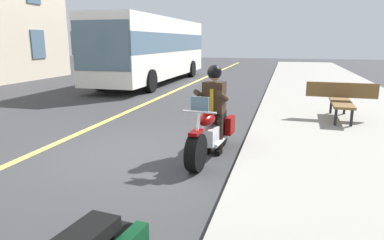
{
  "coord_description": "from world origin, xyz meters",
  "views": [
    {
      "loc": [
        5.91,
        2.73,
        2.18
      ],
      "look_at": [
        -0.08,
        1.11,
        0.75
      ],
      "focal_mm": 32.14,
      "sensor_mm": 36.0,
      "label": 1
    }
  ],
  "objects": [
    {
      "name": "bench_sidewalk",
      "position": [
        -3.81,
        4.2,
        0.71
      ],
      "size": [
        1.82,
        1.8,
        0.95
      ],
      "color": "brown",
      "rests_on": "sidewalk_curb"
    },
    {
      "name": "lane_center_stripe",
      "position": [
        0.0,
        -2.0,
        0.01
      ],
      "size": [
        60.0,
        0.16,
        0.01
      ],
      "primitive_type": "cube",
      "color": "#E5DB4C",
      "rests_on": "ground_plane"
    },
    {
      "name": "bus_far",
      "position": [
        -11.49,
        -4.08,
        1.87
      ],
      "size": [
        11.05,
        2.7,
        3.3
      ],
      "color": "white",
      "rests_on": "ground_plane"
    },
    {
      "name": "motorcycle_main",
      "position": [
        -0.32,
        1.42,
        0.45
      ],
      "size": [
        2.22,
        0.71,
        1.26
      ],
      "color": "black",
      "rests_on": "ground_plane"
    },
    {
      "name": "ground_plane",
      "position": [
        0.0,
        0.0,
        0.0
      ],
      "size": [
        80.0,
        80.0,
        0.0
      ],
      "primitive_type": "plane",
      "color": "#333335"
    },
    {
      "name": "rider_main",
      "position": [
        -0.51,
        1.43,
        1.04
      ],
      "size": [
        0.65,
        0.59,
        1.74
      ],
      "color": "black",
      "rests_on": "ground_plane"
    }
  ]
}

